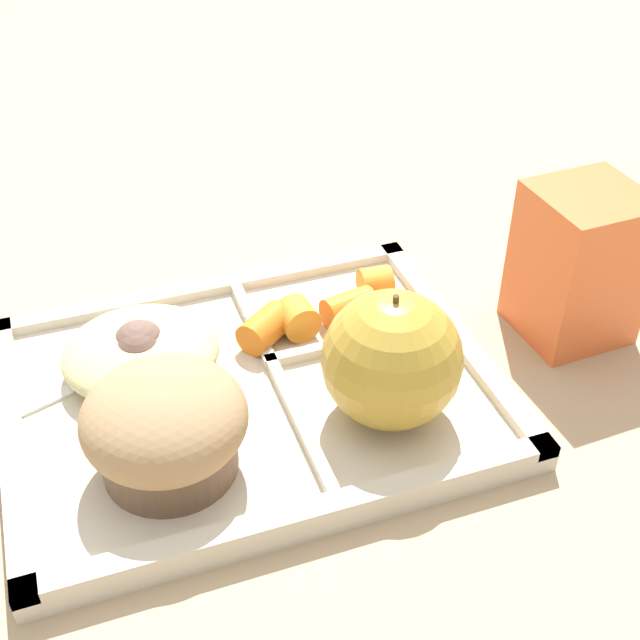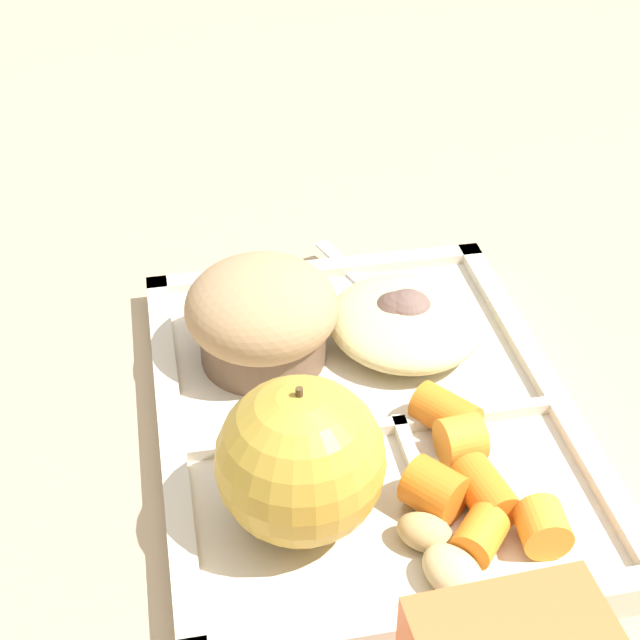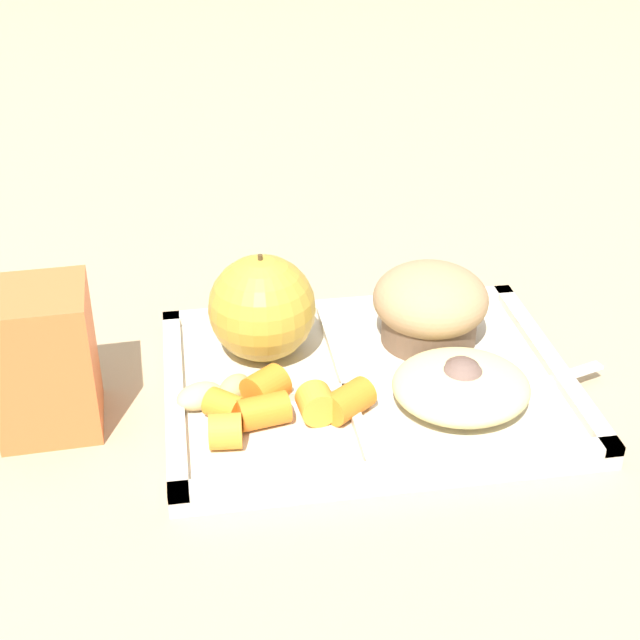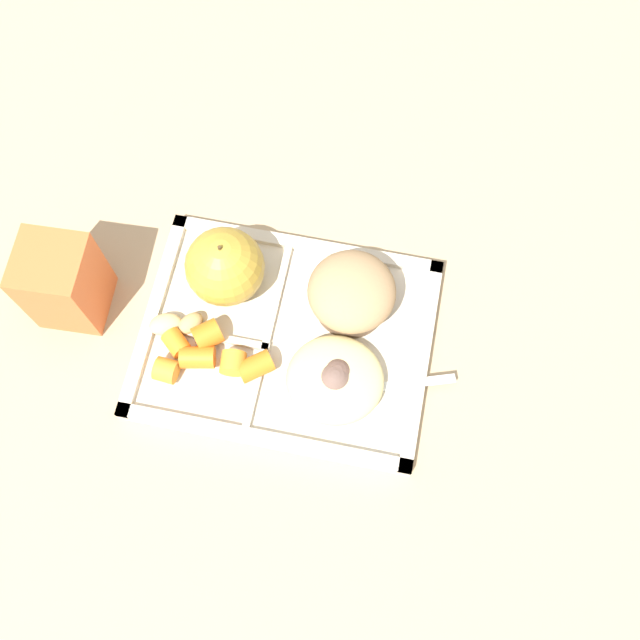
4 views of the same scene
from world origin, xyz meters
The scene contains 19 objects.
ground centered at (0.00, 0.00, 0.00)m, with size 6.00×6.00×0.00m, color tan.
lunch_tray centered at (0.00, 0.00, 0.01)m, with size 0.31×0.24×0.02m.
green_apple centered at (-0.07, 0.05, 0.05)m, with size 0.08×0.08×0.09m.
bran_muffin centered at (0.06, 0.05, 0.04)m, with size 0.09×0.09×0.07m.
carrot_slice_back centered at (-0.02, -0.04, 0.02)m, with size 0.02×0.02×0.04m, color orange.
carrot_slice_large centered at (-0.11, -0.06, 0.02)m, with size 0.03×0.03×0.02m, color orange.
carrot_slice_tilted centered at (-0.05, -0.04, 0.03)m, with size 0.03×0.03×0.02m, color orange.
carrot_slice_center centered at (-0.11, -0.03, 0.02)m, with size 0.02×0.02×0.03m, color orange.
carrot_slice_near_corner centered at (-0.08, -0.02, 0.03)m, with size 0.03×0.03×0.03m, color orange.
carrot_slice_diagonal centered at (-0.08, -0.04, 0.02)m, with size 0.02×0.02×0.04m, color orange.
potato_chunk_corner centered at (-0.13, -0.01, 0.02)m, with size 0.02×0.04×0.02m, color tan.
potato_chunk_golden centered at (-0.10, -0.01, 0.02)m, with size 0.03×0.02×0.02m, color tan.
egg_noodle_pile centered at (0.06, -0.04, 0.03)m, with size 0.10×0.10×0.03m, color #D6C684.
meatball_back centered at (0.06, -0.04, 0.03)m, with size 0.03×0.03×0.03m, color #755B4C.
meatball_side centered at (0.06, -0.03, 0.03)m, with size 0.03×0.03×0.03m, color brown.
meatball_center centered at (0.06, -0.04, 0.03)m, with size 0.04×0.04×0.04m, color brown.
meatball_front centered at (0.06, -0.04, 0.03)m, with size 0.04×0.04×0.04m, color brown.
plastic_fork centered at (0.11, -0.04, 0.01)m, with size 0.14×0.06×0.00m.
milk_carton centered at (-0.24, 0.00, 0.05)m, with size 0.07×0.07×0.11m, color orange.
Camera 1 is at (0.09, 0.39, 0.38)m, focal length 47.30 mm.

